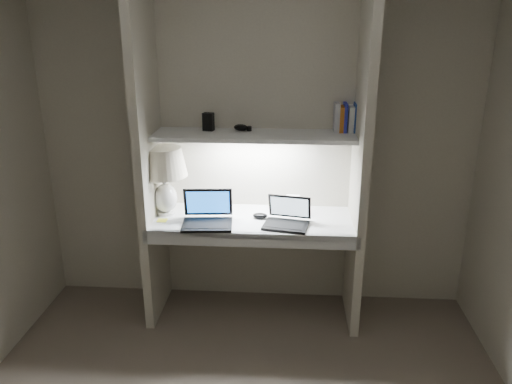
# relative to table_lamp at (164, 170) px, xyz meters

# --- Properties ---
(back_wall) EXTENTS (3.20, 0.01, 2.50)m
(back_wall) POSITION_rel_table_lamp_xyz_m (0.64, 0.24, 0.14)
(back_wall) COLOR beige
(back_wall) RESTS_ON floor
(alcove_panel_left) EXTENTS (0.06, 0.55, 2.50)m
(alcove_panel_left) POSITION_rel_table_lamp_xyz_m (-0.09, -0.04, 0.14)
(alcove_panel_left) COLOR beige
(alcove_panel_left) RESTS_ON floor
(alcove_panel_right) EXTENTS (0.06, 0.55, 2.50)m
(alcove_panel_right) POSITION_rel_table_lamp_xyz_m (1.37, -0.04, 0.14)
(alcove_panel_right) COLOR beige
(alcove_panel_right) RESTS_ON floor
(desk) EXTENTS (1.40, 0.55, 0.04)m
(desk) POSITION_rel_table_lamp_xyz_m (0.64, -0.04, -0.36)
(desk) COLOR white
(desk) RESTS_ON alcove_panel_left
(desk_apron) EXTENTS (1.46, 0.03, 0.10)m
(desk_apron) POSITION_rel_table_lamp_xyz_m (0.64, -0.30, -0.39)
(desk_apron) COLOR silver
(desk_apron) RESTS_ON desk
(shelf) EXTENTS (1.40, 0.36, 0.03)m
(shelf) POSITION_rel_table_lamp_xyz_m (0.64, 0.06, 0.24)
(shelf) COLOR silver
(shelf) RESTS_ON back_wall
(strip_light) EXTENTS (0.60, 0.04, 0.02)m
(strip_light) POSITION_rel_table_lamp_xyz_m (0.64, 0.06, 0.22)
(strip_light) COLOR white
(strip_light) RESTS_ON shelf
(table_lamp) EXTENTS (0.34, 0.34, 0.50)m
(table_lamp) POSITION_rel_table_lamp_xyz_m (0.00, 0.00, 0.00)
(table_lamp) COLOR white
(table_lamp) RESTS_ON desk
(laptop_main) EXTENTS (0.37, 0.32, 0.23)m
(laptop_main) POSITION_rel_table_lamp_xyz_m (0.33, -0.15, -0.28)
(laptop_main) COLOR black
(laptop_main) RESTS_ON desk
(laptop_netbook) EXTENTS (0.34, 0.31, 0.19)m
(laptop_netbook) POSITION_rel_table_lamp_xyz_m (0.88, -0.14, -0.29)
(laptop_netbook) COLOR black
(laptop_netbook) RESTS_ON desk
(speaker) EXTENTS (0.10, 0.07, 0.14)m
(speaker) POSITION_rel_table_lamp_xyz_m (0.92, 0.07, -0.27)
(speaker) COLOR silver
(speaker) RESTS_ON desk
(mouse) EXTENTS (0.11, 0.07, 0.04)m
(mouse) POSITION_rel_table_lamp_xyz_m (0.69, -0.04, -0.32)
(mouse) COLOR black
(mouse) RESTS_ON desk
(cable_coil) EXTENTS (0.10, 0.10, 0.01)m
(cable_coil) POSITION_rel_table_lamp_xyz_m (0.85, -0.10, -0.33)
(cable_coil) COLOR black
(cable_coil) RESTS_ON desk
(sticky_note) EXTENTS (0.07, 0.07, 0.00)m
(sticky_note) POSITION_rel_table_lamp_xyz_m (-0.00, -0.13, -0.33)
(sticky_note) COLOR yellow
(sticky_note) RESTS_ON desk
(book_row) EXTENTS (0.19, 0.13, 0.20)m
(book_row) POSITION_rel_table_lamp_xyz_m (1.29, 0.17, 0.35)
(book_row) COLOR silver
(book_row) RESTS_ON shelf
(shelf_box) EXTENTS (0.08, 0.07, 0.13)m
(shelf_box) POSITION_rel_table_lamp_xyz_m (0.31, 0.13, 0.32)
(shelf_box) COLOR black
(shelf_box) RESTS_ON shelf
(shelf_gadget) EXTENTS (0.13, 0.12, 0.05)m
(shelf_gadget) POSITION_rel_table_lamp_xyz_m (0.54, 0.14, 0.28)
(shelf_gadget) COLOR black
(shelf_gadget) RESTS_ON shelf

